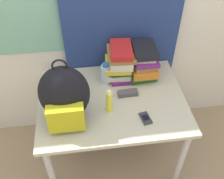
{
  "coord_description": "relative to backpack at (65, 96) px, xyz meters",
  "views": [
    {
      "loc": [
        -0.18,
        -0.93,
        2.14
      ],
      "look_at": [
        0.0,
        0.4,
        0.85
      ],
      "focal_mm": 42.0,
      "sensor_mm": 36.0,
      "label": 1
    }
  ],
  "objects": [
    {
      "name": "wall_back",
      "position": [
        0.32,
        0.62,
        0.3
      ],
      "size": [
        6.0,
        0.06,
        2.5
      ],
      "color": "silver",
      "rests_on": "ground_plane"
    },
    {
      "name": "curtain_blue",
      "position": [
        0.46,
        0.56,
        0.3
      ],
      "size": [
        0.92,
        0.04,
        2.5
      ],
      "color": "navy",
      "rests_on": "ground_plane"
    },
    {
      "name": "desk",
      "position": [
        0.32,
        0.13,
        -0.3
      ],
      "size": [
        1.08,
        0.8,
        0.75
      ],
      "color": "#B7B299",
      "rests_on": "ground_plane"
    },
    {
      "name": "backpack",
      "position": [
        0.0,
        0.0,
        0.0
      ],
      "size": [
        0.33,
        0.28,
        0.49
      ],
      "color": "black",
      "rests_on": "desk"
    },
    {
      "name": "book_stack_left",
      "position": [
        0.42,
        0.38,
        -0.06
      ],
      "size": [
        0.24,
        0.28,
        0.28
      ],
      "color": "#6B2370",
      "rests_on": "desk"
    },
    {
      "name": "book_stack_center",
      "position": [
        0.6,
        0.38,
        -0.08
      ],
      "size": [
        0.23,
        0.29,
        0.26
      ],
      "color": "#1E5623",
      "rests_on": "desk"
    },
    {
      "name": "water_bottle",
      "position": [
        0.3,
        0.32,
        -0.12
      ],
      "size": [
        0.08,
        0.08,
        0.18
      ],
      "color": "silver",
      "rests_on": "desk"
    },
    {
      "name": "sports_bottle",
      "position": [
        0.43,
        0.34,
        -0.09
      ],
      "size": [
        0.08,
        0.08,
        0.23
      ],
      "color": "white",
      "rests_on": "desk"
    },
    {
      "name": "sunscreen_bottle",
      "position": [
        0.29,
        0.03,
        -0.12
      ],
      "size": [
        0.04,
        0.04,
        0.19
      ],
      "color": "yellow",
      "rests_on": "desk"
    },
    {
      "name": "cell_phone",
      "position": [
        0.53,
        -0.09,
        -0.2
      ],
      "size": [
        0.08,
        0.11,
        0.02
      ],
      "color": "#2D2D33",
      "rests_on": "desk"
    },
    {
      "name": "sunglasses_case",
      "position": [
        0.45,
        0.16,
        -0.19
      ],
      "size": [
        0.15,
        0.06,
        0.04
      ],
      "color": "#47474C",
      "rests_on": "desk"
    }
  ]
}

